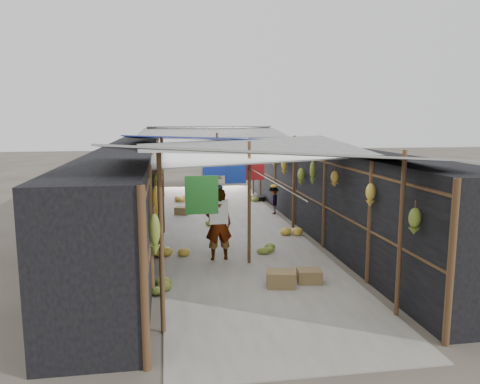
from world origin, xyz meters
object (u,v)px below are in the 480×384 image
crate_near (281,279)px  black_basin (258,199)px  vendor_elderly (218,224)px  vendor_seated (274,201)px  shopper_blue (210,179)px

crate_near → black_basin: 9.14m
vendor_elderly → vendor_seated: bearing=-119.8°
black_basin → shopper_blue: (-1.84, -0.59, 0.84)m
crate_near → black_basin: crate_near is taller
black_basin → shopper_blue: bearing=-162.2°
crate_near → vendor_elderly: size_ratio=0.32×
black_basin → vendor_elderly: size_ratio=0.36×
crate_near → vendor_seated: size_ratio=0.56×
crate_near → vendor_seated: vendor_seated is taller
black_basin → vendor_seated: vendor_seated is taller
crate_near → vendor_elderly: bearing=127.2°
shopper_blue → vendor_elderly: bearing=-91.7°
shopper_blue → vendor_seated: shopper_blue is taller
vendor_elderly → shopper_blue: 6.63m
shopper_blue → vendor_seated: 2.75m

